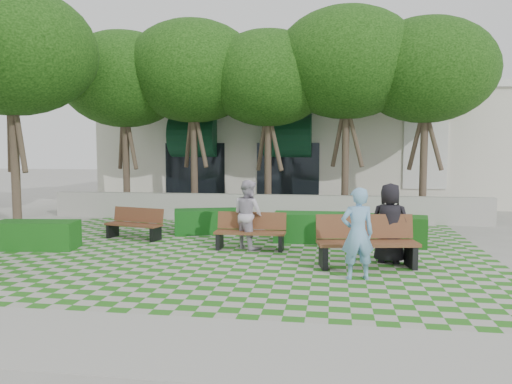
% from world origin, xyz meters
% --- Properties ---
extents(ground, '(90.00, 90.00, 0.00)m').
position_xyz_m(ground, '(0.00, 0.00, 0.00)').
color(ground, gray).
rests_on(ground, ground).
extents(lawn, '(12.00, 12.00, 0.00)m').
position_xyz_m(lawn, '(0.00, 1.00, 0.01)').
color(lawn, '#2B721E').
rests_on(lawn, ground).
extents(sidewalk_south, '(16.00, 2.00, 0.01)m').
position_xyz_m(sidewalk_south, '(0.00, -4.70, 0.01)').
color(sidewalk_south, '#9E9B93').
rests_on(sidewalk_south, ground).
extents(retaining_wall, '(15.00, 0.36, 0.90)m').
position_xyz_m(retaining_wall, '(0.00, 6.20, 0.45)').
color(retaining_wall, '#9E9B93').
rests_on(retaining_wall, ground).
extents(bench_east, '(2.14, 1.03, 1.08)m').
position_xyz_m(bench_east, '(3.08, -0.09, 0.52)').
color(bench_east, brown).
rests_on(bench_east, ground).
extents(bench_mid, '(1.72, 0.57, 0.90)m').
position_xyz_m(bench_mid, '(0.39, 1.33, 0.43)').
color(bench_mid, brown).
rests_on(bench_mid, ground).
extents(bench_west, '(1.68, 0.91, 0.84)m').
position_xyz_m(bench_west, '(-2.97, 2.26, 0.41)').
color(bench_west, '#552F1D').
rests_on(bench_west, ground).
extents(hedge_east, '(2.25, 1.18, 0.75)m').
position_xyz_m(hedge_east, '(3.68, 2.47, 0.38)').
color(hedge_east, '#134612').
rests_on(hedge_east, ground).
extents(hedge_midright, '(2.21, 0.92, 0.77)m').
position_xyz_m(hedge_midright, '(1.94, 2.58, 0.38)').
color(hedge_midright, '#144D19').
rests_on(hedge_midright, ground).
extents(hedge_midleft, '(2.16, 1.37, 0.70)m').
position_xyz_m(hedge_midleft, '(-1.17, 3.43, 0.35)').
color(hedge_midleft, '#124617').
rests_on(hedge_midleft, ground).
extents(hedge_west, '(2.05, 1.01, 0.69)m').
position_xyz_m(hedge_west, '(-4.83, 0.55, 0.35)').
color(hedge_west, '#144D15').
rests_on(hedge_west, ground).
extents(person_blue, '(0.72, 0.56, 1.75)m').
position_xyz_m(person_blue, '(2.84, -1.14, 0.87)').
color(person_blue, '#77ADD9').
rests_on(person_blue, ground).
extents(person_dark, '(0.93, 0.69, 1.73)m').
position_xyz_m(person_dark, '(3.60, 0.37, 0.87)').
color(person_dark, black).
rests_on(person_dark, ground).
extents(person_white, '(1.05, 1.03, 1.70)m').
position_xyz_m(person_white, '(0.31, 1.43, 0.85)').
color(person_white, silver).
rests_on(person_white, ground).
extents(tree_row, '(17.70, 13.40, 7.41)m').
position_xyz_m(tree_row, '(-1.86, 5.95, 5.18)').
color(tree_row, '#47382B').
rests_on(tree_row, ground).
extents(building, '(18.00, 8.92, 5.15)m').
position_xyz_m(building, '(0.93, 14.08, 2.52)').
color(building, beige).
rests_on(building, ground).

